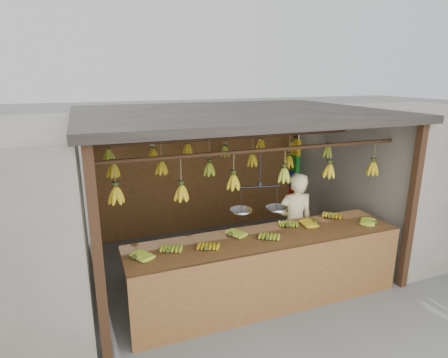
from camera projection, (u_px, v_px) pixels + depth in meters
name	position (u px, v px, depth m)	size (l,w,h in m)	color
ground	(231.00, 262.00, 5.97)	(80.00, 80.00, 0.00)	#5B5B57
stall	(223.00, 136.00, 5.73)	(4.30, 3.30, 2.40)	black
neighbor_right	(412.00, 172.00, 6.90)	(3.00, 3.00, 2.30)	slate
counter	(270.00, 254.00, 4.68)	(3.57, 0.81, 0.96)	brown
hanging_bananas	(231.00, 163.00, 5.53)	(3.62, 2.23, 0.39)	#B09012
balance_scale	(259.00, 206.00, 4.71)	(0.73, 0.36, 0.77)	black
vendor	(294.00, 224.00, 5.48)	(0.57, 0.37, 1.55)	beige
bag_bundles	(295.00, 170.00, 7.58)	(0.08, 0.26, 1.23)	yellow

